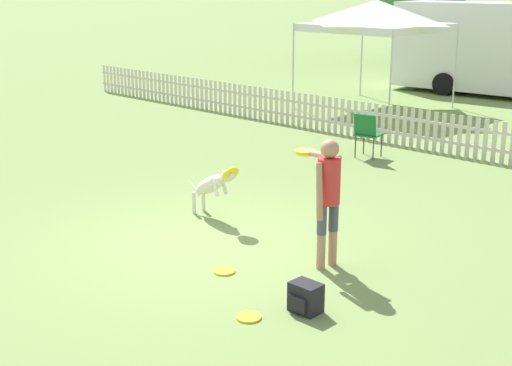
# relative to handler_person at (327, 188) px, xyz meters

# --- Properties ---
(ground_plane) EXTENTS (240.00, 240.00, 0.00)m
(ground_plane) POSITION_rel_handler_person_xyz_m (-1.64, -0.57, -1.01)
(ground_plane) COLOR olive
(handler_person) EXTENTS (0.93, 0.76, 1.61)m
(handler_person) POSITION_rel_handler_person_xyz_m (0.00, 0.00, 0.00)
(handler_person) COLOR tan
(handler_person) RESTS_ON ground_plane
(leaping_dog) EXTENTS (1.20, 0.37, 0.89)m
(leaping_dog) POSITION_rel_handler_person_xyz_m (-2.33, 0.27, -0.48)
(leaping_dog) COLOR beige
(leaping_dog) RESTS_ON ground_plane
(frisbee_near_handler) EXTENTS (0.27, 0.27, 0.02)m
(frisbee_near_handler) POSITION_rel_handler_person_xyz_m (-0.75, -1.01, -0.99)
(frisbee_near_handler) COLOR yellow
(frisbee_near_handler) RESTS_ON ground_plane
(frisbee_near_dog) EXTENTS (0.27, 0.27, 0.02)m
(frisbee_near_dog) POSITION_rel_handler_person_xyz_m (0.32, -1.67, -0.99)
(frisbee_near_dog) COLOR yellow
(frisbee_near_dog) RESTS_ON ground_plane
(backpack_on_grass) EXTENTS (0.33, 0.28, 0.33)m
(backpack_on_grass) POSITION_rel_handler_person_xyz_m (0.65, -1.14, -0.85)
(backpack_on_grass) COLOR black
(backpack_on_grass) RESTS_ON ground_plane
(picket_fence) EXTENTS (24.77, 0.04, 0.82)m
(picket_fence) POSITION_rel_handler_person_xyz_m (-1.64, 6.33, -0.59)
(picket_fence) COLOR beige
(picket_fence) RESTS_ON ground_plane
(folding_chair_center) EXTENTS (0.53, 0.55, 0.90)m
(folding_chair_center) POSITION_rel_handler_person_xyz_m (-2.87, 4.89, -0.47)
(folding_chair_center) COLOR #333338
(folding_chair_center) RESTS_ON ground_plane
(canopy_tent_main) EXTENTS (3.16, 3.16, 2.89)m
(canopy_tent_main) POSITION_rel_handler_person_xyz_m (-6.07, 9.67, 1.47)
(canopy_tent_main) COLOR silver
(canopy_tent_main) RESTS_ON ground_plane
(equipment_trailer) EXTENTS (5.79, 2.47, 2.74)m
(equipment_trailer) POSITION_rel_handler_person_xyz_m (-5.31, 14.11, 0.43)
(equipment_trailer) COLOR white
(equipment_trailer) RESTS_ON ground_plane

